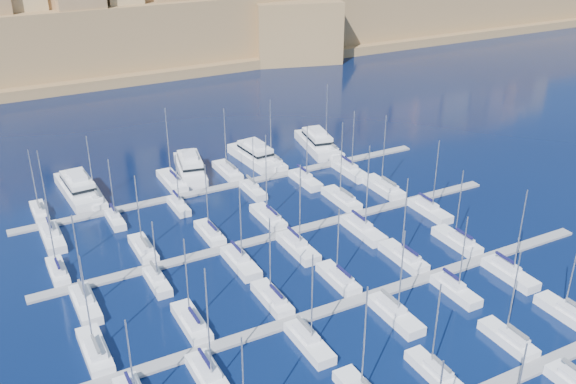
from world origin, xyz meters
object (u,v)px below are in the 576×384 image
motor_yacht_a (78,188)px  motor_yacht_b (190,167)px  sailboat_4 (509,339)px  motor_yacht_d (316,142)px  motor_yacht_c (254,155)px

motor_yacht_a → motor_yacht_b: (22.20, -0.45, 0.00)m
sailboat_4 → motor_yacht_b: 72.11m
motor_yacht_b → motor_yacht_d: 29.72m
motor_yacht_a → motor_yacht_c: 36.51m
sailboat_4 → motor_yacht_a: sailboat_4 is taller
motor_yacht_d → motor_yacht_b: bearing=-179.9°
sailboat_4 → motor_yacht_a: (-39.29, 70.49, 0.99)m
motor_yacht_b → sailboat_4: bearing=-76.3°
motor_yacht_b → motor_yacht_d: bearing=0.1°
motor_yacht_b → motor_yacht_c: bearing=-0.8°
sailboat_4 → motor_yacht_c: sailboat_4 is taller
motor_yacht_c → motor_yacht_d: size_ratio=0.95×
sailboat_4 → motor_yacht_d: bearing=79.8°
motor_yacht_b → motor_yacht_c: size_ratio=1.05×
motor_yacht_b → motor_yacht_a: bearing=178.8°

